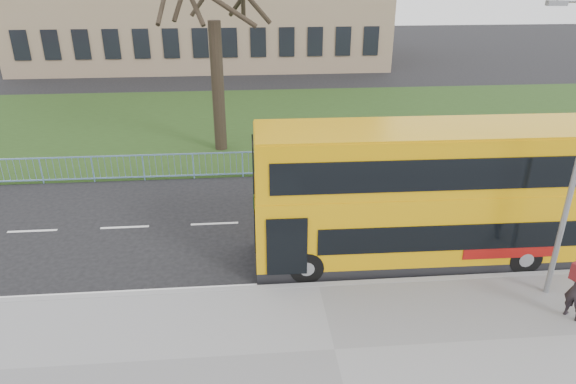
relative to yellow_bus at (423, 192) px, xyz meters
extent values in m
plane|color=black|center=(-3.15, 0.22, -2.16)|extent=(120.00, 120.00, 0.00)
cube|color=gray|center=(-3.15, -1.33, -2.09)|extent=(80.00, 0.20, 0.14)
cube|color=#233A15|center=(-3.15, 14.52, -2.12)|extent=(80.00, 15.40, 0.08)
cube|color=#D99B09|center=(0.00, 0.01, -0.93)|extent=(9.64, 2.42, 1.78)
cube|color=#D99B09|center=(0.00, 0.01, 0.11)|extent=(9.64, 2.42, 0.31)
cube|color=#D99B09|center=(0.00, 0.01, 1.07)|extent=(9.59, 2.37, 1.60)
cube|color=black|center=(0.53, -1.15, -0.87)|extent=(7.41, 0.14, 0.78)
cube|color=black|center=(-0.02, -1.12, 0.99)|extent=(8.84, 0.16, 0.87)
cylinder|color=black|center=(-3.44, -0.97, -1.68)|extent=(0.95, 0.27, 0.95)
cylinder|color=black|center=(2.78, -1.06, -1.68)|extent=(0.95, 0.27, 0.95)
cube|color=gray|center=(1.58, -2.08, 5.21)|extent=(0.42, 0.20, 0.11)
camera|label=1|loc=(-5.00, -12.92, 6.00)|focal=32.00mm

